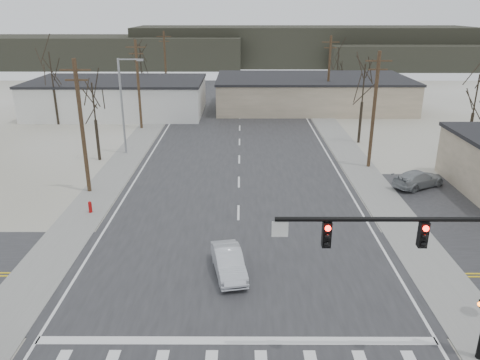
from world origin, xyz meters
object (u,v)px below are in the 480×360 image
at_px(traffic_signal_mast, 449,257).
at_px(car_parked_silver, 418,179).
at_px(sedan_crossing, 229,262).
at_px(fire_hydrant, 90,207).
at_px(car_far_b, 235,84).
at_px(car_far_a, 259,107).

relative_size(traffic_signal_mast, car_parked_silver, 1.99).
bearing_deg(traffic_signal_mast, sedan_crossing, 142.67).
bearing_deg(fire_hydrant, sedan_crossing, -38.81).
bearing_deg(sedan_crossing, car_far_b, 79.19).
bearing_deg(fire_hydrant, car_parked_silver, 11.62).
distance_m(car_far_b, car_parked_silver, 50.28).
xyz_separation_m(fire_hydrant, car_parked_silver, (24.31, 5.00, 0.23)).
bearing_deg(car_far_b, traffic_signal_mast, -93.67).
bearing_deg(traffic_signal_mast, fire_hydrant, 141.87).
bearing_deg(sedan_crossing, traffic_signal_mast, -48.48).
bearing_deg(sedan_crossing, car_parked_silver, 30.19).
bearing_deg(car_far_a, car_parked_silver, 100.48).
relative_size(traffic_signal_mast, sedan_crossing, 2.22).
xyz_separation_m(fire_hydrant, car_far_a, (12.74, 32.36, 0.42)).
bearing_deg(fire_hydrant, traffic_signal_mast, -38.13).
bearing_deg(car_far_a, car_far_b, -93.17).
height_order(traffic_signal_mast, car_far_b, traffic_signal_mast).
xyz_separation_m(traffic_signal_mast, sedan_crossing, (-8.36, 6.38, -3.96)).
relative_size(car_far_b, car_parked_silver, 0.83).
height_order(fire_hydrant, car_far_a, car_far_a).
height_order(traffic_signal_mast, car_far_a, traffic_signal_mast).
height_order(fire_hydrant, sedan_crossing, sedan_crossing).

